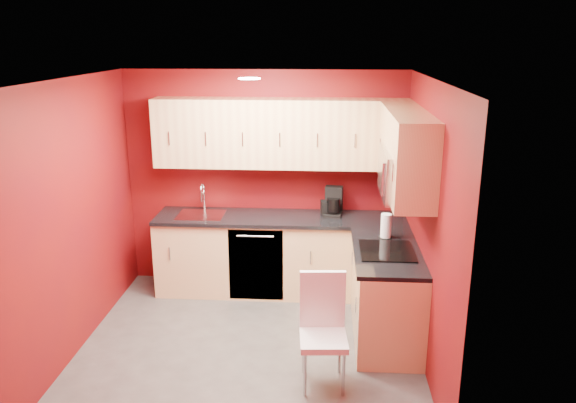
# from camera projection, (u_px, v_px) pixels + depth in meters

# --- Properties ---
(floor) EXTENTS (3.20, 3.20, 0.00)m
(floor) POSITION_uv_depth(u_px,v_px,m) (250.00, 344.00, 5.40)
(floor) COLOR #55524F
(floor) RESTS_ON ground
(ceiling) EXTENTS (3.20, 3.20, 0.00)m
(ceiling) POSITION_uv_depth(u_px,v_px,m) (245.00, 79.00, 4.70)
(ceiling) COLOR white
(ceiling) RESTS_ON wall_back
(wall_back) EXTENTS (3.20, 0.00, 3.20)m
(wall_back) POSITION_uv_depth(u_px,v_px,m) (265.00, 180.00, 6.49)
(wall_back) COLOR #6C0D0A
(wall_back) RESTS_ON floor
(wall_front) EXTENTS (3.20, 0.00, 3.20)m
(wall_front) POSITION_uv_depth(u_px,v_px,m) (216.00, 294.00, 3.61)
(wall_front) COLOR #6C0D0A
(wall_front) RESTS_ON floor
(wall_left) EXTENTS (0.00, 3.00, 3.00)m
(wall_left) POSITION_uv_depth(u_px,v_px,m) (75.00, 217.00, 5.15)
(wall_left) COLOR #6C0D0A
(wall_left) RESTS_ON floor
(wall_right) EXTENTS (0.00, 3.00, 3.00)m
(wall_right) POSITION_uv_depth(u_px,v_px,m) (428.00, 225.00, 4.95)
(wall_right) COLOR #6C0D0A
(wall_right) RESTS_ON floor
(base_cabinets_back) EXTENTS (2.80, 0.60, 0.87)m
(base_cabinets_back) POSITION_uv_depth(u_px,v_px,m) (281.00, 256.00, 6.42)
(base_cabinets_back) COLOR #EBC386
(base_cabinets_back) RESTS_ON floor
(base_cabinets_right) EXTENTS (0.60, 1.30, 0.87)m
(base_cabinets_right) POSITION_uv_depth(u_px,v_px,m) (386.00, 295.00, 5.44)
(base_cabinets_right) COLOR #EBC386
(base_cabinets_right) RESTS_ON floor
(countertop_back) EXTENTS (2.80, 0.63, 0.04)m
(countertop_back) POSITION_uv_depth(u_px,v_px,m) (280.00, 218.00, 6.27)
(countertop_back) COLOR black
(countertop_back) RESTS_ON base_cabinets_back
(countertop_right) EXTENTS (0.63, 1.27, 0.04)m
(countertop_right) POSITION_uv_depth(u_px,v_px,m) (387.00, 252.00, 5.29)
(countertop_right) COLOR black
(countertop_right) RESTS_ON base_cabinets_right
(upper_cabinets_back) EXTENTS (2.80, 0.35, 0.75)m
(upper_cabinets_back) POSITION_uv_depth(u_px,v_px,m) (281.00, 133.00, 6.14)
(upper_cabinets_back) COLOR #DFBA7E
(upper_cabinets_back) RESTS_ON wall_back
(upper_cabinets_right) EXTENTS (0.35, 1.55, 0.75)m
(upper_cabinets_right) POSITION_uv_depth(u_px,v_px,m) (405.00, 144.00, 5.20)
(upper_cabinets_right) COLOR #DFBA7E
(upper_cabinets_right) RESTS_ON wall_right
(microwave) EXTENTS (0.42, 0.76, 0.42)m
(microwave) POSITION_uv_depth(u_px,v_px,m) (404.00, 174.00, 5.03)
(microwave) COLOR silver
(microwave) RESTS_ON upper_cabinets_right
(cooktop) EXTENTS (0.50, 0.55, 0.01)m
(cooktop) POSITION_uv_depth(u_px,v_px,m) (387.00, 251.00, 5.25)
(cooktop) COLOR black
(cooktop) RESTS_ON countertop_right
(sink) EXTENTS (0.52, 0.42, 0.35)m
(sink) POSITION_uv_depth(u_px,v_px,m) (201.00, 212.00, 6.33)
(sink) COLOR silver
(sink) RESTS_ON countertop_back
(dishwasher_front) EXTENTS (0.60, 0.02, 0.82)m
(dishwasher_front) POSITION_uv_depth(u_px,v_px,m) (256.00, 265.00, 6.15)
(dishwasher_front) COLOR black
(dishwasher_front) RESTS_ON base_cabinets_back
(downlight) EXTENTS (0.20, 0.20, 0.01)m
(downlight) POSITION_uv_depth(u_px,v_px,m) (249.00, 79.00, 4.99)
(downlight) COLOR white
(downlight) RESTS_ON ceiling
(coffee_maker) EXTENTS (0.22, 0.28, 0.32)m
(coffee_maker) POSITION_uv_depth(u_px,v_px,m) (333.00, 202.00, 6.27)
(coffee_maker) COLOR black
(coffee_maker) RESTS_ON countertop_back
(napkin_holder) EXTENTS (0.17, 0.17, 0.16)m
(napkin_holder) POSITION_uv_depth(u_px,v_px,m) (328.00, 208.00, 6.32)
(napkin_holder) COLOR black
(napkin_holder) RESTS_ON countertop_back
(paper_towel) EXTENTS (0.16, 0.16, 0.25)m
(paper_towel) POSITION_uv_depth(u_px,v_px,m) (386.00, 226.00, 5.57)
(paper_towel) COLOR white
(paper_towel) RESTS_ON countertop_right
(dining_chair) EXTENTS (0.42, 0.43, 0.96)m
(dining_chair) POSITION_uv_depth(u_px,v_px,m) (323.00, 333.00, 4.65)
(dining_chair) COLOR white
(dining_chair) RESTS_ON floor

